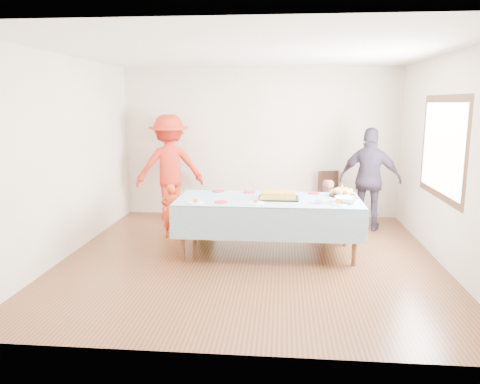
% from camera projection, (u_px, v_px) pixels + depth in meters
% --- Properties ---
extents(ground, '(5.00, 5.00, 0.00)m').
position_uv_depth(ground, '(250.00, 258.00, 6.36)').
color(ground, '#4B2915').
rests_on(ground, ground).
extents(room_walls, '(5.04, 5.04, 2.72)m').
position_uv_depth(room_walls, '(255.00, 127.00, 6.02)').
color(room_walls, '#C0B69D').
rests_on(room_walls, ground).
extents(party_table, '(2.50, 1.10, 0.78)m').
position_uv_depth(party_table, '(268.00, 203.00, 6.42)').
color(party_table, '#53331C').
rests_on(party_table, ground).
extents(birthday_cake, '(0.54, 0.42, 0.10)m').
position_uv_depth(birthday_cake, '(278.00, 196.00, 6.39)').
color(birthday_cake, black).
rests_on(birthday_cake, party_table).
extents(rolls_tray, '(0.38, 0.38, 0.11)m').
position_uv_depth(rolls_tray, '(342.00, 193.00, 6.57)').
color(rolls_tray, black).
rests_on(rolls_tray, party_table).
extents(punch_bowl, '(0.31, 0.31, 0.08)m').
position_uv_depth(punch_bowl, '(347.00, 200.00, 6.14)').
color(punch_bowl, silver).
rests_on(punch_bowl, party_table).
extents(party_hat, '(0.09, 0.09, 0.16)m').
position_uv_depth(party_hat, '(342.00, 188.00, 6.75)').
color(party_hat, silver).
rests_on(party_hat, party_table).
extents(fork_pile, '(0.24, 0.18, 0.07)m').
position_uv_depth(fork_pile, '(319.00, 200.00, 6.12)').
color(fork_pile, white).
rests_on(fork_pile, party_table).
extents(plate_red_far_a, '(0.19, 0.19, 0.01)m').
position_uv_depth(plate_red_far_a, '(218.00, 191.00, 6.92)').
color(plate_red_far_a, red).
rests_on(plate_red_far_a, party_table).
extents(plate_red_far_b, '(0.18, 0.18, 0.01)m').
position_uv_depth(plate_red_far_b, '(249.00, 192.00, 6.84)').
color(plate_red_far_b, red).
rests_on(plate_red_far_b, party_table).
extents(plate_red_far_c, '(0.19, 0.19, 0.01)m').
position_uv_depth(plate_red_far_c, '(273.00, 193.00, 6.76)').
color(plate_red_far_c, red).
rests_on(plate_red_far_c, party_table).
extents(plate_red_far_d, '(0.17, 0.17, 0.01)m').
position_uv_depth(plate_red_far_d, '(314.00, 193.00, 6.77)').
color(plate_red_far_d, red).
rests_on(plate_red_far_d, party_table).
extents(plate_red_near, '(0.18, 0.18, 0.01)m').
position_uv_depth(plate_red_near, '(221.00, 202.00, 6.16)').
color(plate_red_near, red).
rests_on(plate_red_near, party_table).
extents(plate_white_left, '(0.22, 0.22, 0.01)m').
position_uv_depth(plate_white_left, '(196.00, 203.00, 6.11)').
color(plate_white_left, white).
rests_on(plate_white_left, party_table).
extents(plate_white_mid, '(0.23, 0.23, 0.01)m').
position_uv_depth(plate_white_mid, '(255.00, 203.00, 6.11)').
color(plate_white_mid, white).
rests_on(plate_white_mid, party_table).
extents(plate_white_right, '(0.20, 0.20, 0.01)m').
position_uv_depth(plate_white_right, '(339.00, 204.00, 6.04)').
color(plate_white_right, white).
rests_on(plate_white_right, party_table).
extents(dining_chair, '(0.46, 0.46, 0.87)m').
position_uv_depth(dining_chair, '(330.00, 193.00, 8.37)').
color(dining_chair, black).
rests_on(dining_chair, ground).
extents(toddler_left, '(0.34, 0.26, 0.84)m').
position_uv_depth(toddler_left, '(171.00, 211.00, 7.28)').
color(toddler_left, red).
rests_on(toddler_left, ground).
extents(toddler_mid, '(0.44, 0.36, 0.78)m').
position_uv_depth(toddler_mid, '(205.00, 213.00, 7.23)').
color(toddler_mid, '#2D7E2A').
rests_on(toddler_mid, ground).
extents(toddler_right, '(0.50, 0.42, 0.94)m').
position_uv_depth(toddler_right, '(326.00, 211.00, 7.05)').
color(toddler_right, tan).
rests_on(toddler_right, ground).
extents(adult_left, '(1.36, 1.01, 1.87)m').
position_uv_depth(adult_left, '(170.00, 167.00, 8.38)').
color(adult_left, red).
rests_on(adult_left, ground).
extents(adult_right, '(1.07, 0.69, 1.68)m').
position_uv_depth(adult_right, '(370.00, 179.00, 7.62)').
color(adult_right, '#332A3B').
rests_on(adult_right, ground).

